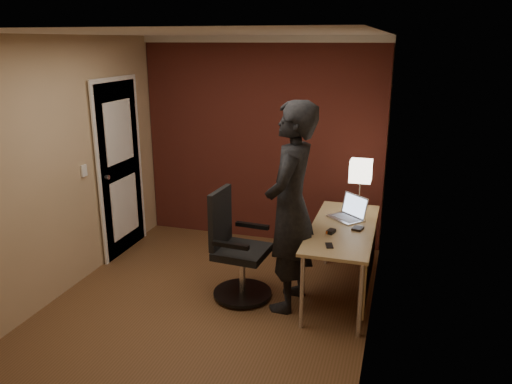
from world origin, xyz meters
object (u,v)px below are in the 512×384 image
desk (350,240)px  desk_lamp (361,171)px  laptop (350,212)px  phone (329,245)px  mouse (331,231)px  wallet (358,229)px  person (291,208)px  office_chair (236,252)px

desk → desk_lamp: desk_lamp is taller
laptop → phone: bearing=-96.5°
laptop → mouse: 0.47m
wallet → person: 0.70m
laptop → mouse: (-0.12, -0.46, -0.05)m
laptop → wallet: bearing=-69.4°
desk → desk_lamp: size_ratio=2.80×
desk → wallet: bearing=-25.6°
desk_lamp → mouse: 0.87m
desk_lamp → phone: 1.15m
laptop → wallet: size_ratio=3.80×
wallet → office_chair: 1.19m
laptop → desk: bearing=-80.9°
mouse → wallet: mouse is taller
desk_lamp → office_chair: (-1.08, -0.86, -0.68)m
desk_lamp → office_chair: desk_lamp is taller
laptop → mouse: bearing=-104.5°
mouse → wallet: (0.23, 0.16, -0.01)m
desk → person: bearing=-149.2°
wallet → office_chair: size_ratio=0.10×
desk_lamp → person: bearing=-121.9°
laptop → office_chair: 1.21m
mouse → laptop: bearing=91.5°
laptop → wallet: 0.32m
desk_lamp → desk: bearing=-91.9°
laptop → person: person is taller
mouse → phone: mouse is taller
desk → phone: bearing=-104.5°
desk → office_chair: office_chair is taller
mouse → person: (-0.36, -0.12, 0.23)m
laptop → desk_lamp: bearing=78.3°
desk_lamp → wallet: (0.05, -0.59, -0.41)m
desk_lamp → mouse: bearing=-103.4°
desk_lamp → wallet: desk_lamp is taller
laptop → office_chair: size_ratio=0.39×
wallet → phone: bearing=-113.0°
desk → person: person is taller
desk → laptop: (-0.04, 0.26, 0.19)m
mouse → person: bearing=-145.7°
wallet → office_chair: bearing=-166.4°
phone → laptop: bearing=67.7°
desk → phone: phone is taller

